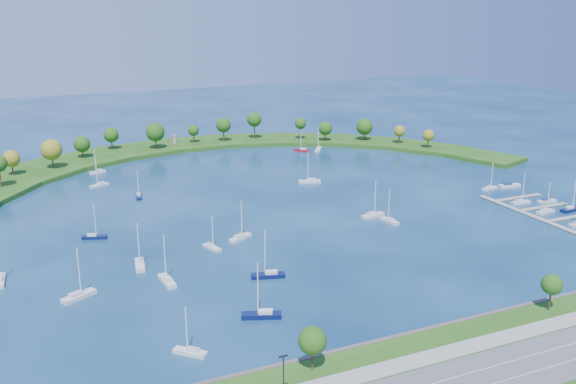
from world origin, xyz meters
name	(u,v)px	position (x,y,z in m)	size (l,w,h in m)	color
ground	(281,207)	(0.00, 0.00, 0.00)	(700.00, 700.00, 0.00)	#082545
south_shoreline	(517,367)	(0.03, -122.88, 1.00)	(420.00, 43.10, 11.60)	#1C4512
breakwater	(132,186)	(-46.33, 48.72, 0.99)	(286.74, 247.64, 2.00)	#1C4512
breakwater_trees	(166,141)	(-22.02, 87.51, 10.22)	(234.92, 88.92, 14.58)	#382314
harbor_tower	(175,139)	(-9.82, 118.66, 4.35)	(2.60, 2.60, 4.60)	gray
moored_boat_0	(0,280)	(-98.16, -30.26, 0.97)	(3.36, 9.67, 13.97)	silver
moored_boat_1	(212,246)	(-36.99, -30.08, 0.88)	(4.38, 7.91, 11.21)	silver
moored_boat_2	(373,214)	(25.41, -24.05, 0.95)	(9.44, 3.97, 13.45)	silver
moored_boat_3	(139,196)	(-46.58, 34.28, 0.89)	(3.45, 7.98, 11.36)	#0A1341
moored_boat_5	(167,280)	(-56.05, -49.33, 0.96)	(3.24, 9.55, 13.82)	silver
moored_boat_6	(262,314)	(-39.78, -78.77, 0.99)	(10.19, 6.18, 14.50)	#0A1341
moored_boat_7	(99,184)	(-58.39, 57.30, 0.90)	(8.40, 5.06, 11.95)	silver
moored_boat_8	(240,237)	(-25.97, -25.88, 0.94)	(8.94, 6.48, 13.01)	silver
moored_boat_9	(78,295)	(-79.52, -49.26, 0.97)	(9.62, 6.81, 13.95)	silver
moored_boat_10	(302,150)	(47.58, 81.78, 0.89)	(7.22, 6.81, 11.41)	maroon
moored_boat_11	(390,220)	(27.73, -31.50, 0.91)	(3.45, 8.39, 11.97)	silver
moored_boat_12	(318,149)	(56.22, 79.98, 0.95)	(7.47, 8.81, 13.37)	silver
moored_boat_13	(98,171)	(-55.71, 80.15, 0.87)	(7.62, 3.35, 10.83)	silver
moored_boat_14	(310,181)	(24.69, 25.97, 0.97)	(9.84, 5.51, 13.94)	silver
moored_boat_15	(268,274)	(-29.17, -57.36, 0.97)	(9.94, 5.25, 14.08)	#0A1341
moored_boat_16	(190,351)	(-60.55, -88.15, 0.89)	(7.08, 6.92, 11.37)	silver
moored_boat_17	(94,236)	(-69.33, -5.51, 0.90)	(8.25, 4.71, 11.69)	#0A1341
moored_boat_18	(140,264)	(-60.53, -34.87, 0.96)	(4.10, 9.68, 13.80)	silver
docked_boat_6	(546,211)	(85.52, -46.32, 0.90)	(8.24, 3.19, 11.81)	silver
docked_boat_7	(571,209)	(96.00, -48.35, 0.96)	(9.51, 3.50, 13.68)	#0A1341
docked_boat_8	(521,201)	(85.52, -33.73, 0.90)	(8.13, 2.93, 11.70)	silver
docked_boat_9	(547,201)	(95.99, -36.56, 0.58)	(7.98, 3.26, 1.58)	silver
docked_boat_10	(490,187)	(87.93, -13.71, 0.88)	(7.84, 3.25, 11.18)	silver
docked_boat_11	(509,185)	(97.86, -14.14, 0.71)	(9.79, 3.81, 1.95)	silver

